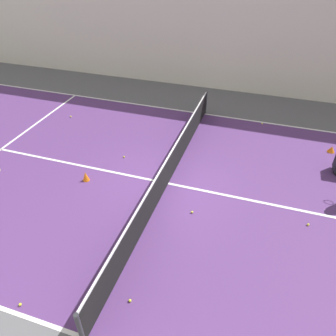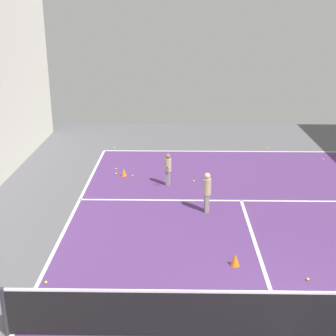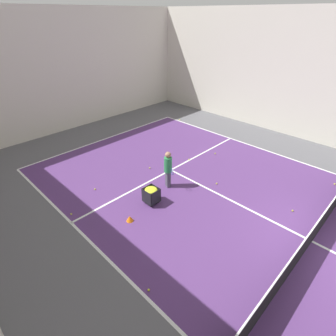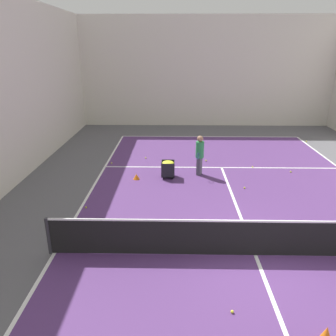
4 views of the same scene
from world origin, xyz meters
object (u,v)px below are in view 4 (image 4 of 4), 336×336
Objects in this scene: tennis_net at (257,238)px; training_cone_0 at (326,334)px; ball_cart at (168,166)px; coach_at_net at (200,153)px.

tennis_net is 33.70× the size of training_cone_0.
tennis_net reaches higher than ball_cart.
ball_cart is (-2.46, 5.56, -0.04)m from tennis_net.
tennis_net is at bearing -66.14° from ball_cart.
coach_at_net reaches higher than ball_cart.
coach_at_net is at bearing 101.81° from training_cone_0.
coach_at_net is 1.48m from ball_cart.
tennis_net is 6.08m from ball_cart.
tennis_net is 6.37× the size of coach_at_net.
coach_at_net is 2.39× the size of ball_cart.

